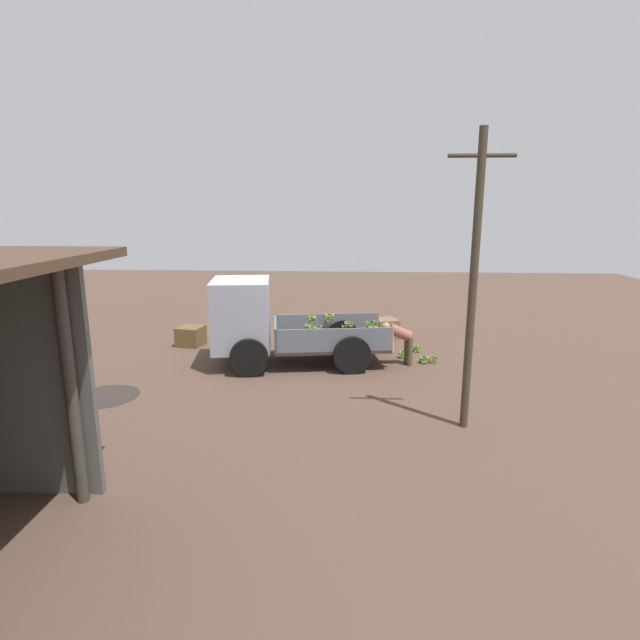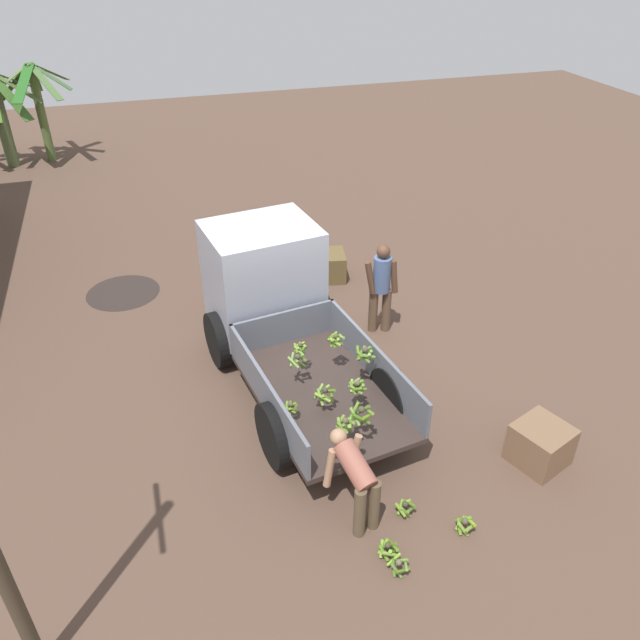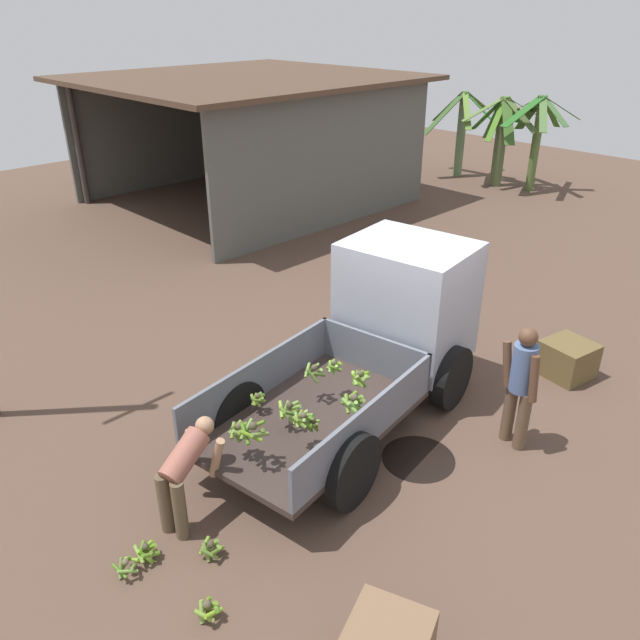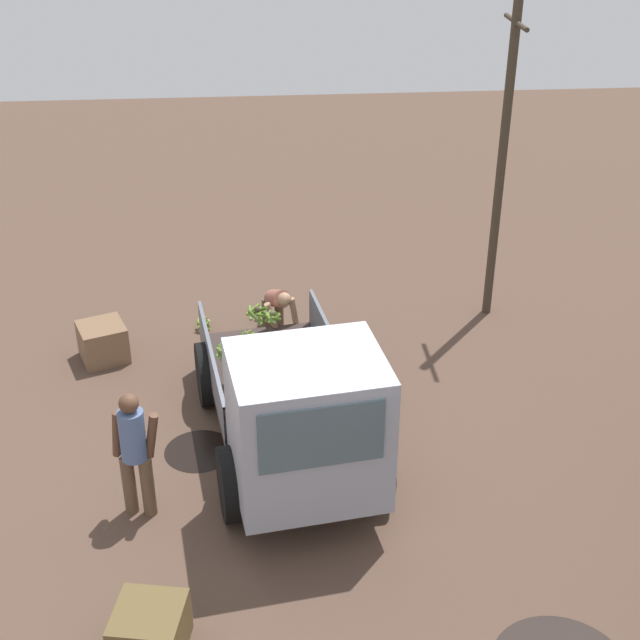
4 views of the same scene
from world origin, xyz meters
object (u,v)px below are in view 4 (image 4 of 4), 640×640
at_px(person_foreground_visitor, 134,449).
at_px(banana_bunch_on_ground_3, 263,312).
at_px(wooden_crate_0, 103,342).
at_px(banana_bunch_on_ground_1, 239,336).
at_px(banana_bunch_on_ground_2, 266,320).
at_px(utility_pole, 502,158).
at_px(banana_bunch_on_ground_0, 204,323).
at_px(cargo_truck, 300,417).
at_px(wooden_crate_1, 150,631).
at_px(person_worker_loading, 277,307).

height_order(person_foreground_visitor, banana_bunch_on_ground_3, person_foreground_visitor).
xyz_separation_m(banana_bunch_on_ground_3, wooden_crate_0, (1.03, -2.45, 0.16)).
height_order(banana_bunch_on_ground_1, banana_bunch_on_ground_2, banana_bunch_on_ground_2).
distance_m(utility_pole, banana_bunch_on_ground_0, 5.34).
distance_m(cargo_truck, utility_pole, 5.68).
height_order(banana_bunch_on_ground_2, wooden_crate_0, wooden_crate_0).
xyz_separation_m(cargo_truck, banana_bunch_on_ground_3, (-4.35, -0.34, -0.98)).
relative_size(utility_pole, banana_bunch_on_ground_3, 20.36).
distance_m(banana_bunch_on_ground_2, wooden_crate_1, 6.52).
bearing_deg(wooden_crate_1, banana_bunch_on_ground_1, 171.50).
xyz_separation_m(utility_pole, wooden_crate_1, (6.57, -5.00, -2.40)).
distance_m(utility_pole, person_foreground_visitor, 7.16).
distance_m(person_worker_loading, banana_bunch_on_ground_3, 1.06).
relative_size(person_foreground_visitor, person_worker_loading, 1.50).
bearing_deg(person_foreground_visitor, banana_bunch_on_ground_0, 5.98).
distance_m(banana_bunch_on_ground_0, wooden_crate_0, 1.67).
distance_m(person_worker_loading, banana_bunch_on_ground_1, 0.84).
xyz_separation_m(cargo_truck, person_worker_loading, (-3.48, -0.13, -0.42)).
height_order(banana_bunch_on_ground_1, wooden_crate_1, wooden_crate_1).
distance_m(banana_bunch_on_ground_1, wooden_crate_0, 2.08).
height_order(cargo_truck, wooden_crate_1, cargo_truck).
bearing_deg(banana_bunch_on_ground_1, person_worker_loading, 76.39).
xyz_separation_m(wooden_crate_0, wooden_crate_1, (5.60, 1.17, -0.02)).
relative_size(cargo_truck, banana_bunch_on_ground_0, 16.61).
bearing_deg(cargo_truck, person_worker_loading, 173.93).
distance_m(banana_bunch_on_ground_3, wooden_crate_0, 2.66).
relative_size(cargo_truck, wooden_crate_1, 6.69).
distance_m(person_foreground_visitor, banana_bunch_on_ground_2, 4.68).
xyz_separation_m(banana_bunch_on_ground_0, banana_bunch_on_ground_2, (-0.05, 1.00, -0.01)).
bearing_deg(person_foreground_visitor, wooden_crate_0, 28.00).
height_order(cargo_truck, banana_bunch_on_ground_2, cargo_truck).
xyz_separation_m(cargo_truck, banana_bunch_on_ground_1, (-3.62, -0.74, -0.99)).
relative_size(person_worker_loading, banana_bunch_on_ground_2, 4.62).
bearing_deg(banana_bunch_on_ground_1, wooden_crate_1, -8.50).
bearing_deg(cargo_truck, person_foreground_visitor, -91.84).
xyz_separation_m(person_worker_loading, banana_bunch_on_ground_2, (-0.63, -0.17, -0.57)).
xyz_separation_m(person_worker_loading, wooden_crate_1, (5.76, -1.48, -0.41)).
height_order(person_foreground_visitor, banana_bunch_on_ground_1, person_foreground_visitor).
xyz_separation_m(person_foreground_visitor, person_worker_loading, (-3.69, 1.77, -0.24)).
bearing_deg(person_worker_loading, cargo_truck, -13.49).
xyz_separation_m(banana_bunch_on_ground_0, banana_bunch_on_ground_1, (0.44, 0.57, -0.00)).
bearing_deg(banana_bunch_on_ground_1, utility_pole, 99.27).
xyz_separation_m(utility_pole, banana_bunch_on_ground_3, (-0.06, -3.72, -2.54)).
relative_size(utility_pole, wooden_crate_1, 7.66).
bearing_deg(banana_bunch_on_ground_1, wooden_crate_0, -81.62).
bearing_deg(person_worker_loading, banana_bunch_on_ground_2, 179.71).
distance_m(person_foreground_visitor, banana_bunch_on_ground_3, 4.89).
distance_m(person_foreground_visitor, banana_bunch_on_ground_0, 4.39).
distance_m(banana_bunch_on_ground_1, banana_bunch_on_ground_3, 0.83).
xyz_separation_m(banana_bunch_on_ground_0, wooden_crate_0, (0.74, -1.48, 0.17)).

